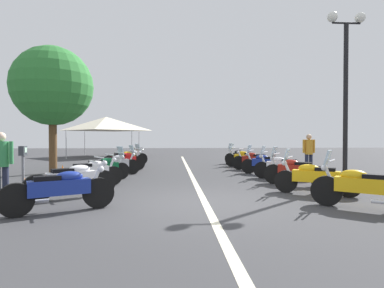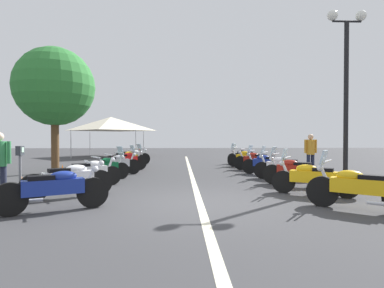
{
  "view_description": "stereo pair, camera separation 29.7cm",
  "coord_description": "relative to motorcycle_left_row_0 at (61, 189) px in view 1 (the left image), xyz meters",
  "views": [
    {
      "loc": [
        -6.95,
        0.73,
        1.47
      ],
      "look_at": [
        4.78,
        0.0,
        1.25
      ],
      "focal_mm": 28.75,
      "sensor_mm": 36.0,
      "label": 1
    },
    {
      "loc": [
        -6.95,
        0.43,
        1.47
      ],
      "look_at": [
        4.78,
        0.0,
        1.25
      ],
      "focal_mm": 28.75,
      "sensor_mm": 36.0,
      "label": 2
    }
  ],
  "objects": [
    {
      "name": "ground_plane",
      "position": [
        0.72,
        -2.96,
        -0.46
      ],
      "size": [
        80.0,
        80.0,
        0.0
      ],
      "primitive_type": "plane",
      "color": "#38383A"
    },
    {
      "name": "lane_centre_stripe",
      "position": [
        6.12,
        -2.96,
        -0.45
      ],
      "size": [
        24.96,
        0.16,
        0.01
      ],
      "primitive_type": "cube",
      "color": "beige",
      "rests_on": "ground_plane"
    },
    {
      "name": "motorcycle_left_row_0",
      "position": [
        0.0,
        0.0,
        0.0
      ],
      "size": [
        1.14,
        1.98,
        1.0
      ],
      "rotation": [
        0.0,
        0.0,
        -1.1
      ],
      "color": "black",
      "rests_on": "ground_plane"
    },
    {
      "name": "motorcycle_left_row_1",
      "position": [
        1.4,
        0.21,
        0.0
      ],
      "size": [
        1.35,
        1.89,
        1.01
      ],
      "rotation": [
        0.0,
        0.0,
        -0.98
      ],
      "color": "black",
      "rests_on": "ground_plane"
    },
    {
      "name": "motorcycle_left_row_2",
      "position": [
        3.12,
        0.24,
        -0.01
      ],
      "size": [
        1.24,
        1.76,
        0.98
      ],
      "rotation": [
        0.0,
        0.0,
        -0.98
      ],
      "color": "black",
      "rests_on": "ground_plane"
    },
    {
      "name": "motorcycle_left_row_3",
      "position": [
        4.5,
        0.16,
        -0.0
      ],
      "size": [
        1.37,
        1.64,
        1.19
      ],
      "rotation": [
        0.0,
        0.0,
        -0.89
      ],
      "color": "black",
      "rests_on": "ground_plane"
    },
    {
      "name": "motorcycle_left_row_4",
      "position": [
        6.09,
        0.08,
        0.0
      ],
      "size": [
        1.18,
        1.95,
        1.2
      ],
      "rotation": [
        0.0,
        0.0,
        -1.07
      ],
      "color": "black",
      "rests_on": "ground_plane"
    },
    {
      "name": "motorcycle_left_row_5",
      "position": [
        7.73,
        -0.05,
        0.01
      ],
      "size": [
        1.27,
        1.81,
        1.22
      ],
      "rotation": [
        0.0,
        0.0,
        -0.98
      ],
      "color": "black",
      "rests_on": "ground_plane"
    },
    {
      "name": "motorcycle_left_row_6",
      "position": [
        9.18,
        0.18,
        0.01
      ],
      "size": [
        1.15,
        1.91,
        1.21
      ],
      "rotation": [
        0.0,
        0.0,
        -1.07
      ],
      "color": "black",
      "rests_on": "ground_plane"
    },
    {
      "name": "motorcycle_left_row_7",
      "position": [
        10.7,
        0.11,
        0.0
      ],
      "size": [
        1.17,
        1.84,
        1.0
      ],
      "rotation": [
        0.0,
        0.0,
        -1.04
      ],
      "color": "black",
      "rests_on": "ground_plane"
    },
    {
      "name": "motorcycle_right_row_0",
      "position": [
        -0.16,
        -6.11,
        0.01
      ],
      "size": [
        1.38,
        1.72,
        1.22
      ],
      "rotation": [
        0.0,
        0.0,
        0.91
      ],
      "color": "black",
      "rests_on": "ground_plane"
    },
    {
      "name": "motorcycle_right_row_1",
      "position": [
        1.53,
        -5.91,
        -0.0
      ],
      "size": [
        1.24,
        1.88,
        1.19
      ],
      "rotation": [
        0.0,
        0.0,
        1.02
      ],
      "color": "black",
      "rests_on": "ground_plane"
    },
    {
      "name": "motorcycle_right_row_2",
      "position": [
        3.11,
        -6.03,
        0.01
      ],
      "size": [
        1.3,
        1.75,
        1.21
      ],
      "rotation": [
        0.0,
        0.0,
        0.95
      ],
      "color": "black",
      "rests_on": "ground_plane"
    },
    {
      "name": "motorcycle_right_row_3",
      "position": [
        4.5,
        -6.13,
        0.0
      ],
      "size": [
        1.19,
        1.89,
        1.2
      ],
      "rotation": [
        0.0,
        0.0,
        1.05
      ],
      "color": "black",
      "rests_on": "ground_plane"
    },
    {
      "name": "motorcycle_right_row_4",
      "position": [
        6.05,
        -5.99,
        0.0
      ],
      "size": [
        1.22,
        1.86,
        1.2
      ],
      "rotation": [
        0.0,
        0.0,
        1.02
      ],
      "color": "black",
      "rests_on": "ground_plane"
    },
    {
      "name": "motorcycle_right_row_5",
      "position": [
        7.62,
        -5.95,
        0.0
      ],
      "size": [
        1.21,
        1.91,
        1.0
      ],
      "rotation": [
        0.0,
        0.0,
        1.04
      ],
      "color": "black",
      "rests_on": "ground_plane"
    },
    {
      "name": "motorcycle_right_row_6",
      "position": [
        9.26,
        -5.91,
        0.01
      ],
      "size": [
        1.2,
        1.95,
        1.21
      ],
      "rotation": [
        0.0,
        0.0,
        1.05
      ],
      "color": "black",
      "rests_on": "ground_plane"
    },
    {
      "name": "motorcycle_right_row_7",
      "position": [
        10.86,
        -6.07,
        0.0
      ],
      "size": [
        1.37,
        1.74,
        1.2
      ],
      "rotation": [
        0.0,
        0.0,
        0.92
      ],
      "color": "black",
      "rests_on": "ground_plane"
    },
    {
      "name": "street_lamp_twin_globe",
      "position": [
        3.12,
        -7.65,
        3.19
      ],
      "size": [
        0.32,
        1.22,
        5.42
      ],
      "color": "black",
      "rests_on": "ground_plane"
    },
    {
      "name": "parking_meter",
      "position": [
        1.13,
        1.25,
        0.44
      ],
      "size": [
        0.18,
        0.13,
        1.29
      ],
      "rotation": [
        0.0,
        0.0,
        -1.58
      ],
      "color": "slate",
      "rests_on": "ground_plane"
    },
    {
      "name": "traffic_cone_0",
      "position": [
        1.22,
        1.28,
        -0.17
      ],
      "size": [
        0.36,
        0.36,
        0.61
      ],
      "color": "orange",
      "rests_on": "ground_plane"
    },
    {
      "name": "traffic_cone_1",
      "position": [
        3.97,
        1.36,
        -0.17
      ],
      "size": [
        0.36,
        0.36,
        0.61
      ],
      "color": "orange",
      "rests_on": "ground_plane"
    },
    {
      "name": "bystander_0",
      "position": [
        1.29,
        1.83,
        0.49
      ],
      "size": [
        0.32,
        0.53,
        1.62
      ],
      "rotation": [
        0.0,
        0.0,
        3.28
      ],
      "color": "#1E2338",
      "rests_on": "ground_plane"
    },
    {
      "name": "bystander_1",
      "position": [
        6.04,
        -7.8,
        0.5
      ],
      "size": [
        0.32,
        0.53,
        1.64
      ],
      "rotation": [
        0.0,
        0.0,
        0.06
      ],
      "color": "#1E2338",
      "rests_on": "ground_plane"
    },
    {
      "name": "roadside_tree_0",
      "position": [
        7.04,
        2.82,
        3.19
      ],
      "size": [
        3.31,
        3.31,
        5.32
      ],
      "color": "brown",
      "rests_on": "ground_plane"
    },
    {
      "name": "event_tent",
      "position": [
        18.79,
        3.12,
        2.19
      ],
      "size": [
        5.23,
        5.23,
        3.2
      ],
      "color": "beige",
      "rests_on": "ground_plane"
    }
  ]
}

